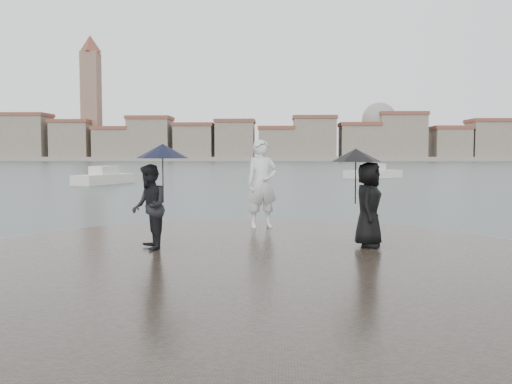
{
  "coord_description": "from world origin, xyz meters",
  "views": [
    {
      "loc": [
        0.43,
        -6.47,
        2.22
      ],
      "look_at": [
        0.0,
        4.8,
        1.45
      ],
      "focal_mm": 40.0,
      "sensor_mm": 36.0,
      "label": 1
    }
  ],
  "objects": [
    {
      "name": "ground",
      "position": [
        0.0,
        0.0,
        0.0
      ],
      "size": [
        400.0,
        400.0,
        0.0
      ],
      "primitive_type": "plane",
      "color": "#2B3835",
      "rests_on": "ground"
    },
    {
      "name": "kerb_ring",
      "position": [
        0.0,
        3.5,
        0.16
      ],
      "size": [
        12.5,
        12.5,
        0.32
      ],
      "primitive_type": "cylinder",
      "color": "gray",
      "rests_on": "ground"
    },
    {
      "name": "quay_tip",
      "position": [
        0.0,
        3.5,
        0.18
      ],
      "size": [
        11.9,
        11.9,
        0.36
      ],
      "primitive_type": "cylinder",
      "color": "#2D261E",
      "rests_on": "ground"
    },
    {
      "name": "statue",
      "position": [
        0.04,
        7.69,
        1.46
      ],
      "size": [
        0.93,
        0.76,
        2.19
      ],
      "primitive_type": "imported",
      "rotation": [
        0.0,
        0.0,
        0.34
      ],
      "color": "silver",
      "rests_on": "quay_tip"
    },
    {
      "name": "visitor_left",
      "position": [
        -1.98,
        4.4,
        1.47
      ],
      "size": [
        1.2,
        1.1,
        2.04
      ],
      "color": "black",
      "rests_on": "quay_tip"
    },
    {
      "name": "visitor_right",
      "position": [
        2.16,
        4.87,
        1.46
      ],
      "size": [
        1.13,
        1.08,
        1.95
      ],
      "color": "black",
      "rests_on": "quay_tip"
    },
    {
      "name": "far_skyline",
      "position": [
        -6.29,
        160.71,
        5.61
      ],
      "size": [
        260.0,
        20.0,
        37.0
      ],
      "color": "gray",
      "rests_on": "ground"
    },
    {
      "name": "boats",
      "position": [
        -1.57,
        39.68,
        0.38
      ],
      "size": [
        25.58,
        15.78,
        1.5
      ],
      "color": "silver",
      "rests_on": "ground"
    }
  ]
}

